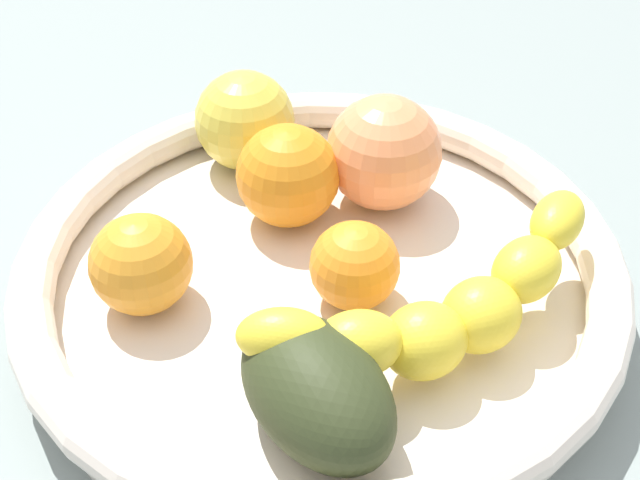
{
  "coord_description": "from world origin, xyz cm",
  "views": [
    {
      "loc": [
        24.3,
        -26.88,
        39.55
      ],
      "look_at": [
        0.0,
        0.0,
        8.01
      ],
      "focal_mm": 46.31,
      "sensor_mm": 36.0,
      "label": 1
    }
  ],
  "objects_px": {
    "banana_draped_left": "(446,308)",
    "avocado_dark": "(317,390)",
    "orange_mid_right": "(349,270)",
    "apple_yellow": "(245,121)",
    "fruit_bowl": "(320,273)",
    "peach_blush": "(384,153)",
    "orange_mid_left": "(288,176)",
    "orange_front": "(141,264)"
  },
  "relations": [
    {
      "from": "banana_draped_left",
      "to": "peach_blush",
      "type": "bearing_deg",
      "value": 142.28
    },
    {
      "from": "orange_mid_left",
      "to": "apple_yellow",
      "type": "height_order",
      "value": "apple_yellow"
    },
    {
      "from": "fruit_bowl",
      "to": "orange_mid_right",
      "type": "distance_m",
      "value": 0.04
    },
    {
      "from": "orange_front",
      "to": "orange_mid_right",
      "type": "height_order",
      "value": "orange_front"
    },
    {
      "from": "orange_mid_left",
      "to": "avocado_dark",
      "type": "distance_m",
      "value": 0.17
    },
    {
      "from": "orange_mid_left",
      "to": "avocado_dark",
      "type": "relative_size",
      "value": 0.67
    },
    {
      "from": "orange_front",
      "to": "orange_mid_left",
      "type": "bearing_deg",
      "value": 86.35
    },
    {
      "from": "orange_front",
      "to": "orange_mid_right",
      "type": "xyz_separation_m",
      "value": [
        0.09,
        0.08,
        -0.0
      ]
    },
    {
      "from": "orange_front",
      "to": "orange_mid_right",
      "type": "distance_m",
      "value": 0.12
    },
    {
      "from": "banana_draped_left",
      "to": "avocado_dark",
      "type": "xyz_separation_m",
      "value": [
        -0.02,
        -0.08,
        -0.01
      ]
    },
    {
      "from": "orange_front",
      "to": "peach_blush",
      "type": "bearing_deg",
      "value": 76.47
    },
    {
      "from": "avocado_dark",
      "to": "banana_draped_left",
      "type": "bearing_deg",
      "value": 78.49
    },
    {
      "from": "peach_blush",
      "to": "avocado_dark",
      "type": "bearing_deg",
      "value": -60.83
    },
    {
      "from": "orange_mid_left",
      "to": "peach_blush",
      "type": "relative_size",
      "value": 0.88
    },
    {
      "from": "fruit_bowl",
      "to": "orange_mid_left",
      "type": "distance_m",
      "value": 0.07
    },
    {
      "from": "banana_draped_left",
      "to": "orange_mid_right",
      "type": "relative_size",
      "value": 4.21
    },
    {
      "from": "banana_draped_left",
      "to": "avocado_dark",
      "type": "distance_m",
      "value": 0.08
    },
    {
      "from": "banana_draped_left",
      "to": "apple_yellow",
      "type": "relative_size",
      "value": 3.18
    },
    {
      "from": "fruit_bowl",
      "to": "orange_front",
      "type": "relative_size",
      "value": 6.17
    },
    {
      "from": "fruit_bowl",
      "to": "avocado_dark",
      "type": "height_order",
      "value": "avocado_dark"
    },
    {
      "from": "orange_mid_right",
      "to": "apple_yellow",
      "type": "distance_m",
      "value": 0.16
    },
    {
      "from": "fruit_bowl",
      "to": "orange_front",
      "type": "distance_m",
      "value": 0.11
    },
    {
      "from": "apple_yellow",
      "to": "peach_blush",
      "type": "distance_m",
      "value": 0.1
    },
    {
      "from": "avocado_dark",
      "to": "peach_blush",
      "type": "relative_size",
      "value": 1.3
    },
    {
      "from": "orange_mid_right",
      "to": "orange_front",
      "type": "bearing_deg",
      "value": -138.52
    },
    {
      "from": "orange_mid_left",
      "to": "orange_mid_right",
      "type": "height_order",
      "value": "orange_mid_left"
    },
    {
      "from": "orange_mid_left",
      "to": "apple_yellow",
      "type": "bearing_deg",
      "value": 159.23
    },
    {
      "from": "banana_draped_left",
      "to": "orange_front",
      "type": "xyz_separation_m",
      "value": [
        -0.15,
        -0.08,
        -0.01
      ]
    },
    {
      "from": "orange_mid_right",
      "to": "avocado_dark",
      "type": "relative_size",
      "value": 0.53
    },
    {
      "from": "orange_front",
      "to": "apple_yellow",
      "type": "relative_size",
      "value": 0.85
    },
    {
      "from": "apple_yellow",
      "to": "banana_draped_left",
      "type": "bearing_deg",
      "value": -14.7
    },
    {
      "from": "fruit_bowl",
      "to": "peach_blush",
      "type": "relative_size",
      "value": 4.8
    },
    {
      "from": "orange_mid_right",
      "to": "peach_blush",
      "type": "xyz_separation_m",
      "value": [
        -0.05,
        0.09,
        0.01
      ]
    },
    {
      "from": "orange_mid_right",
      "to": "apple_yellow",
      "type": "height_order",
      "value": "apple_yellow"
    },
    {
      "from": "orange_mid_right",
      "to": "avocado_dark",
      "type": "bearing_deg",
      "value": -59.51
    },
    {
      "from": "banana_draped_left",
      "to": "peach_blush",
      "type": "distance_m",
      "value": 0.14
    },
    {
      "from": "fruit_bowl",
      "to": "orange_mid_right",
      "type": "relative_size",
      "value": 6.94
    },
    {
      "from": "avocado_dark",
      "to": "apple_yellow",
      "type": "distance_m",
      "value": 0.24
    },
    {
      "from": "orange_mid_left",
      "to": "peach_blush",
      "type": "xyz_separation_m",
      "value": [
        0.03,
        0.06,
        0.0
      ]
    },
    {
      "from": "banana_draped_left",
      "to": "avocado_dark",
      "type": "bearing_deg",
      "value": -101.51
    },
    {
      "from": "orange_mid_right",
      "to": "avocado_dark",
      "type": "height_order",
      "value": "avocado_dark"
    },
    {
      "from": "avocado_dark",
      "to": "peach_blush",
      "type": "distance_m",
      "value": 0.19
    }
  ]
}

